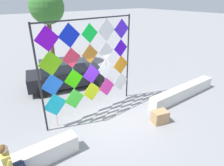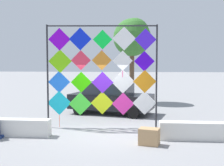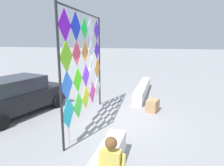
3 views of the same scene
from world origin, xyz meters
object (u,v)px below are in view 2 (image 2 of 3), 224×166
Objects in this scene: parked_car at (111,98)px; cardboard_box_large at (149,137)px; kite_display_rack at (102,70)px; tree_broadleaf at (133,37)px.

cardboard_box_large is (1.74, -5.52, -0.54)m from parked_car.
kite_display_rack is at bearing -91.08° from parked_car.
tree_broadleaf is at bearing 94.03° from cardboard_box_large.
tree_broadleaf is (-0.70, 9.87, 3.91)m from cardboard_box_large.
kite_display_rack is at bearing -98.42° from tree_broadleaf.
parked_car is 0.82× the size of tree_broadleaf.
tree_broadleaf is (1.11, 7.47, 1.86)m from kite_display_rack.
cardboard_box_large is at bearing -53.04° from kite_display_rack.
kite_display_rack is 7.78m from tree_broadleaf.
tree_broadleaf reaches higher than kite_display_rack.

